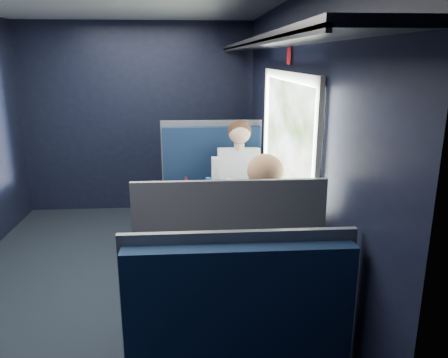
{
  "coord_description": "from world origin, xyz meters",
  "views": [
    {
      "loc": [
        0.66,
        -3.32,
        1.88
      ],
      "look_at": [
        0.9,
        0.0,
        0.95
      ],
      "focal_mm": 35.0,
      "sensor_mm": 36.0,
      "label": 1
    }
  ],
  "objects": [
    {
      "name": "ground",
      "position": [
        0.0,
        0.0,
        -0.01
      ],
      "size": [
        2.8,
        4.2,
        0.01
      ],
      "primitive_type": "cube",
      "color": "black"
    },
    {
      "name": "room_shell",
      "position": [
        0.02,
        0.0,
        1.48
      ],
      "size": [
        3.0,
        4.4,
        2.4
      ],
      "color": "black",
      "rests_on": "ground"
    },
    {
      "name": "table",
      "position": [
        1.03,
        0.0,
        0.66
      ],
      "size": [
        0.62,
        1.0,
        0.74
      ],
      "color": "#54565E",
      "rests_on": "ground"
    },
    {
      "name": "seat_bay_near",
      "position": [
        0.84,
        0.87,
        0.42
      ],
      "size": [
        1.04,
        0.62,
        1.26
      ],
      "color": "#0C1A35",
      "rests_on": "ground"
    },
    {
      "name": "seat_bay_far",
      "position": [
        0.85,
        -0.87,
        0.41
      ],
      "size": [
        1.04,
        0.62,
        1.26
      ],
      "color": "#0C1A35",
      "rests_on": "ground"
    },
    {
      "name": "seat_row_front",
      "position": [
        0.85,
        1.8,
        0.41
      ],
      "size": [
        1.04,
        0.51,
        1.16
      ],
      "color": "#0C1A35",
      "rests_on": "ground"
    },
    {
      "name": "man",
      "position": [
        1.1,
        0.7,
        0.72
      ],
      "size": [
        0.53,
        0.56,
        1.32
      ],
      "color": "black",
      "rests_on": "ground"
    },
    {
      "name": "woman",
      "position": [
        1.1,
        -0.71,
        0.73
      ],
      "size": [
        0.53,
        0.56,
        1.32
      ],
      "color": "black",
      "rests_on": "ground"
    },
    {
      "name": "papers",
      "position": [
        1.09,
        -0.09,
        0.74
      ],
      "size": [
        0.6,
        0.78,
        0.01
      ],
      "primitive_type": "cube",
      "rotation": [
        0.0,
        0.0,
        -0.16
      ],
      "color": "white",
      "rests_on": "table"
    },
    {
      "name": "laptop",
      "position": [
        1.37,
        0.17,
        0.8
      ],
      "size": [
        0.31,
        0.35,
        0.23
      ],
      "color": "silver",
      "rests_on": "table"
    },
    {
      "name": "bottle_small",
      "position": [
        1.23,
        0.3,
        0.84
      ],
      "size": [
        0.06,
        0.06,
        0.22
      ],
      "color": "silver",
      "rests_on": "table"
    },
    {
      "name": "cup",
      "position": [
        1.33,
        0.44,
        0.78
      ],
      "size": [
        0.06,
        0.06,
        0.08
      ],
      "primitive_type": "cylinder",
      "color": "white",
      "rests_on": "table"
    }
  ]
}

